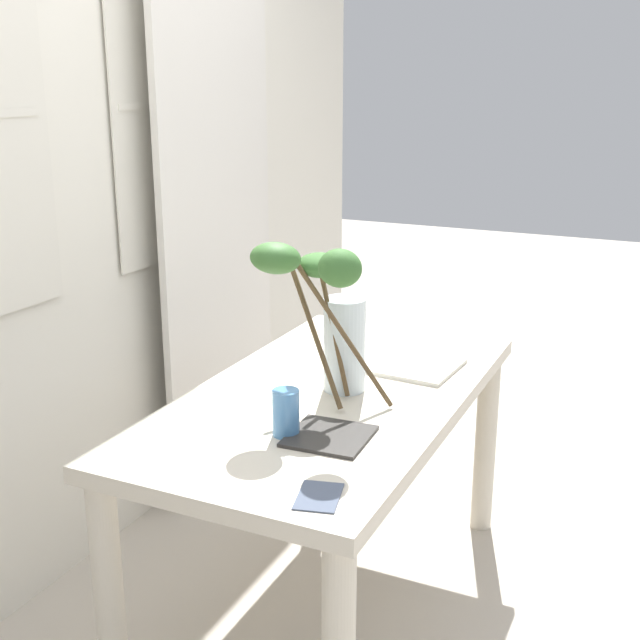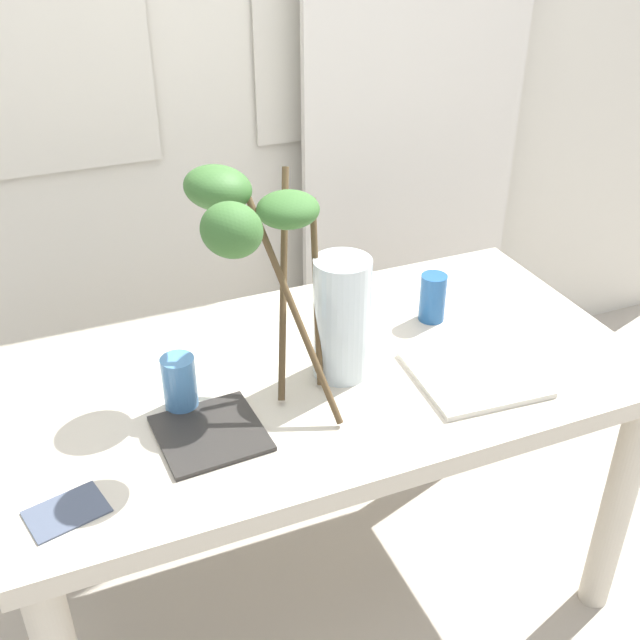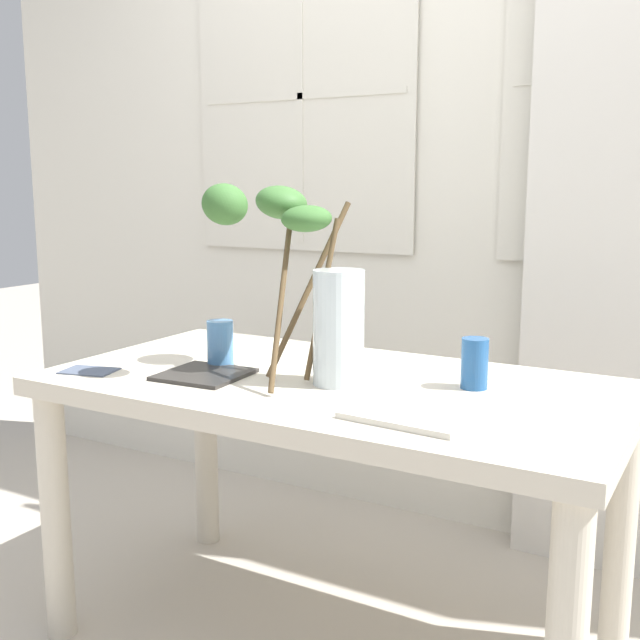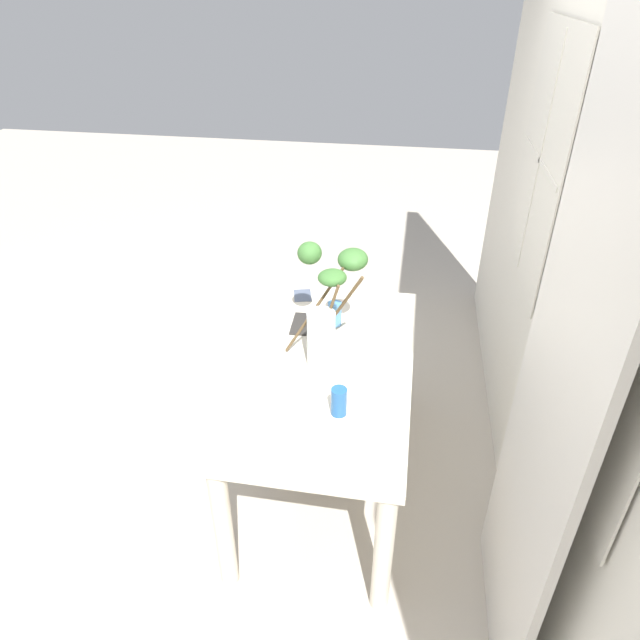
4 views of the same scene
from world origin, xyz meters
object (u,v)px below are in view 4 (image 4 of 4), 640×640
drinking_glass_blue_left (335,314)px  drinking_glass_blue_right (339,401)px  plate_square_left (312,325)px  plate_square_right (279,399)px  vase_with_branches (326,310)px  dining_table (329,381)px

drinking_glass_blue_left → drinking_glass_blue_right: bearing=10.0°
plate_square_left → drinking_glass_blue_right: bearing=19.7°
drinking_glass_blue_left → plate_square_right: (0.65, -0.14, -0.06)m
plate_square_right → plate_square_left: bearing=177.4°
drinking_glass_blue_left → plate_square_left: 0.13m
vase_with_branches → plate_square_right: vase_with_branches is taller
vase_with_branches → plate_square_right: bearing=-21.4°
vase_with_branches → drinking_glass_blue_left: (-0.29, -0.00, -0.19)m
dining_table → plate_square_right: 0.37m
drinking_glass_blue_left → plate_square_right: bearing=-12.3°
vase_with_branches → plate_square_left: size_ratio=2.46×
dining_table → plate_square_left: size_ratio=7.03×
vase_with_branches → plate_square_left: vase_with_branches is taller
plate_square_left → plate_square_right: bearing=-2.6°
dining_table → plate_square_left: 0.36m
drinking_glass_blue_left → dining_table: bearing=4.1°
vase_with_branches → drinking_glass_blue_right: (0.40, 0.12, -0.19)m
plate_square_right → drinking_glass_blue_left: bearing=167.7°
plate_square_left → plate_square_right: 0.62m
vase_with_branches → drinking_glass_blue_right: 0.46m
vase_with_branches → drinking_glass_blue_left: vase_with_branches is taller
dining_table → drinking_glass_blue_left: 0.39m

